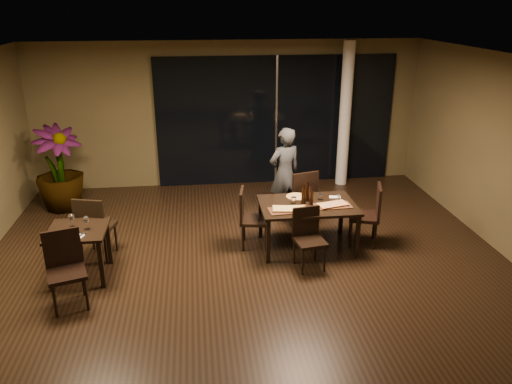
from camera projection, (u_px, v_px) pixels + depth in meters
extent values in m
plane|color=black|center=(251.00, 276.00, 7.22)|extent=(8.00, 8.00, 0.00)
cube|color=brown|center=(228.00, 114.00, 10.43)|extent=(8.00, 0.10, 3.00)
cube|color=silver|center=(250.00, 62.00, 6.13)|extent=(8.00, 8.00, 0.04)
cube|color=black|center=(276.00, 121.00, 10.51)|extent=(5.00, 0.06, 2.70)
cylinder|color=white|center=(345.00, 115.00, 10.33)|extent=(0.24, 0.24, 3.00)
cube|color=black|center=(308.00, 205.00, 7.81)|extent=(1.50, 1.00, 0.04)
cube|color=black|center=(268.00, 242.00, 7.46)|extent=(0.06, 0.06, 0.71)
cube|color=black|center=(357.00, 237.00, 7.62)|extent=(0.06, 0.06, 0.71)
cube|color=black|center=(260.00, 218.00, 8.28)|extent=(0.06, 0.06, 0.71)
cube|color=black|center=(341.00, 214.00, 8.44)|extent=(0.06, 0.06, 0.71)
cube|color=black|center=(77.00, 231.00, 6.96)|extent=(0.80, 0.80, 0.04)
cube|color=black|center=(50.00, 268.00, 6.74)|extent=(0.06, 0.06, 0.71)
cube|color=black|center=(101.00, 265.00, 6.82)|extent=(0.06, 0.06, 0.71)
cube|color=black|center=(62.00, 245.00, 7.37)|extent=(0.06, 0.06, 0.71)
cube|color=black|center=(109.00, 242.00, 7.45)|extent=(0.06, 0.06, 0.71)
cube|color=black|center=(299.00, 198.00, 8.73)|extent=(0.59, 0.59, 0.05)
cylinder|color=black|center=(303.00, 205.00, 9.06)|extent=(0.04, 0.04, 0.49)
cylinder|color=black|center=(284.00, 209.00, 8.92)|extent=(0.04, 0.04, 0.49)
cylinder|color=black|center=(314.00, 213.00, 8.72)|extent=(0.04, 0.04, 0.49)
cylinder|color=black|center=(294.00, 217.00, 8.58)|extent=(0.04, 0.04, 0.49)
cube|color=black|center=(305.00, 188.00, 8.45)|extent=(0.47, 0.17, 0.54)
cube|color=black|center=(310.00, 242.00, 7.30)|extent=(0.48, 0.48, 0.05)
cylinder|color=black|center=(303.00, 262.00, 7.18)|extent=(0.03, 0.03, 0.43)
cylinder|color=black|center=(325.00, 258.00, 7.27)|extent=(0.03, 0.03, 0.43)
cylinder|color=black|center=(294.00, 251.00, 7.49)|extent=(0.03, 0.03, 0.43)
cylinder|color=black|center=(316.00, 248.00, 7.58)|extent=(0.03, 0.03, 0.43)
cube|color=black|center=(306.00, 222.00, 7.39)|extent=(0.42, 0.10, 0.48)
cube|color=black|center=(255.00, 220.00, 7.94)|extent=(0.52, 0.52, 0.05)
cylinder|color=black|center=(266.00, 238.00, 7.85)|extent=(0.04, 0.04, 0.46)
cylinder|color=black|center=(266.00, 228.00, 8.19)|extent=(0.04, 0.04, 0.46)
cylinder|color=black|center=(243.00, 238.00, 7.86)|extent=(0.04, 0.04, 0.46)
cylinder|color=black|center=(244.00, 228.00, 8.21)|extent=(0.04, 0.04, 0.46)
cube|color=black|center=(242.00, 205.00, 7.86)|extent=(0.11, 0.45, 0.51)
cube|color=black|center=(364.00, 216.00, 8.03)|extent=(0.58, 0.58, 0.05)
cylinder|color=black|center=(350.00, 224.00, 8.32)|extent=(0.04, 0.04, 0.48)
cylinder|color=black|center=(351.00, 234.00, 7.97)|extent=(0.04, 0.04, 0.48)
cylinder|color=black|center=(374.00, 226.00, 8.27)|extent=(0.04, 0.04, 0.48)
cylinder|color=black|center=(375.00, 236.00, 7.91)|extent=(0.04, 0.04, 0.48)
cube|color=black|center=(379.00, 202.00, 7.90)|extent=(0.17, 0.46, 0.53)
cube|color=black|center=(97.00, 227.00, 7.63)|extent=(0.58, 0.58, 0.05)
cylinder|color=black|center=(116.00, 237.00, 7.87)|extent=(0.04, 0.04, 0.48)
cylinder|color=black|center=(93.00, 235.00, 7.93)|extent=(0.04, 0.04, 0.48)
cylinder|color=black|center=(105.00, 248.00, 7.52)|extent=(0.04, 0.04, 0.48)
cylinder|color=black|center=(81.00, 246.00, 7.57)|extent=(0.04, 0.04, 0.48)
cube|color=black|center=(89.00, 217.00, 7.34)|extent=(0.47, 0.17, 0.54)
cube|color=black|center=(67.00, 274.00, 6.36)|extent=(0.58, 0.58, 0.05)
cylinder|color=black|center=(55.00, 301.00, 6.21)|extent=(0.04, 0.04, 0.48)
cylinder|color=black|center=(86.00, 294.00, 6.36)|extent=(0.04, 0.04, 0.48)
cylinder|color=black|center=(52.00, 286.00, 6.53)|extent=(0.04, 0.04, 0.48)
cylinder|color=black|center=(83.00, 280.00, 6.68)|extent=(0.04, 0.04, 0.48)
cube|color=black|center=(62.00, 248.00, 6.44)|extent=(0.46, 0.18, 0.53)
imported|color=#2F3234|center=(285.00, 173.00, 8.91)|extent=(0.66, 0.55, 1.68)
imported|color=#1A4617|center=(59.00, 169.00, 9.29)|extent=(1.22, 1.22, 1.60)
cube|color=#452616|center=(289.00, 210.00, 7.56)|extent=(0.64, 0.36, 0.01)
cube|color=#4B2B18|center=(333.00, 206.00, 7.73)|extent=(0.58, 0.31, 0.01)
cylinder|color=#B22513|center=(296.00, 197.00, 8.07)|extent=(0.32, 0.32, 0.01)
cylinder|color=white|center=(294.00, 200.00, 7.83)|extent=(0.08, 0.08, 0.10)
cylinder|color=white|center=(320.00, 197.00, 7.97)|extent=(0.08, 0.08, 0.09)
cube|color=white|center=(343.00, 206.00, 7.73)|extent=(0.19, 0.11, 0.01)
cube|color=white|center=(335.00, 197.00, 8.06)|extent=(0.19, 0.13, 0.01)
cube|color=white|center=(77.00, 236.00, 6.74)|extent=(0.21, 0.17, 0.01)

